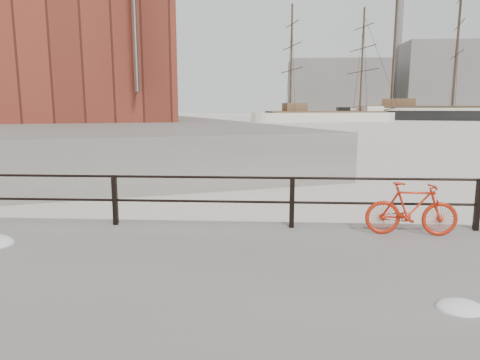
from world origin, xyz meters
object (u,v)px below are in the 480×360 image
(bicycle, at_px, (411,209))
(workboat_near, at_px, (32,139))
(workboat_far, at_px, (35,128))
(barque_black, at_px, (451,120))
(schooner_mid, at_px, (325,122))
(schooner_left, at_px, (120,121))

(bicycle, distance_m, workboat_near, 35.79)
(bicycle, xyz_separation_m, workboat_far, (-32.45, 46.16, -0.84))
(bicycle, relative_size, workboat_far, 0.16)
(bicycle, bearing_deg, barque_black, 70.18)
(workboat_near, xyz_separation_m, workboat_far, (-9.90, 18.38, 0.00))
(schooner_mid, distance_m, workboat_far, 50.83)
(bicycle, xyz_separation_m, workboat_near, (-22.56, 27.77, -0.84))
(workboat_near, height_order, workboat_far, same)
(schooner_mid, bearing_deg, barque_black, 5.56)
(bicycle, bearing_deg, schooner_mid, 86.61)
(barque_black, relative_size, workboat_near, 4.79)
(barque_black, xyz_separation_m, workboat_near, (-59.03, -57.74, 0.00))
(schooner_left, bearing_deg, barque_black, -14.12)
(workboat_far, bearing_deg, workboat_near, -71.67)
(bicycle, distance_m, schooner_left, 86.05)
(bicycle, distance_m, workboat_far, 56.43)
(schooner_mid, relative_size, schooner_left, 1.42)
(schooner_left, bearing_deg, workboat_far, -108.84)
(barque_black, xyz_separation_m, workboat_far, (-68.93, -39.36, 0.00))
(schooner_left, distance_m, workboat_far, 33.51)
(barque_black, bearing_deg, bicycle, -97.84)
(schooner_mid, bearing_deg, schooner_left, 160.77)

